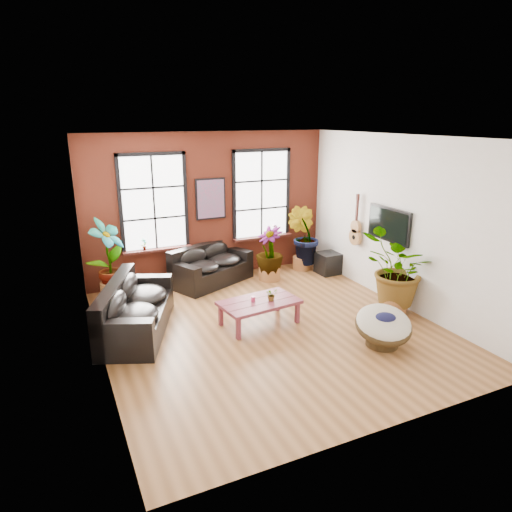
# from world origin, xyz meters

# --- Properties ---
(room) EXTENTS (6.04, 6.54, 3.54)m
(room) POSITION_xyz_m (0.00, 0.15, 1.75)
(room) COLOR brown
(room) RESTS_ON ground
(sofa_back) EXTENTS (2.16, 1.67, 0.89)m
(sofa_back) POSITION_xyz_m (-0.20, 2.80, 0.40)
(sofa_back) COLOR black
(sofa_back) RESTS_ON ground
(sofa_left) EXTENTS (1.83, 2.59, 0.94)m
(sofa_left) POSITION_xyz_m (-2.34, 0.91, 0.43)
(sofa_left) COLOR black
(sofa_left) RESTS_ON ground
(coffee_table) EXTENTS (1.57, 1.02, 0.57)m
(coffee_table) POSITION_xyz_m (-0.11, 0.22, 0.42)
(coffee_table) COLOR maroon
(coffee_table) RESTS_ON ground
(papasan_chair) EXTENTS (1.25, 1.26, 0.73)m
(papasan_chair) POSITION_xyz_m (1.48, -1.45, 0.38)
(papasan_chair) COLOR #372813
(papasan_chair) RESTS_ON ground
(poster) EXTENTS (0.74, 0.06, 0.98)m
(poster) POSITION_xyz_m (0.00, 3.18, 1.95)
(poster) COLOR black
(poster) RESTS_ON room
(tv_wall_unit) EXTENTS (0.13, 1.86, 1.20)m
(tv_wall_unit) POSITION_xyz_m (2.93, 0.60, 1.54)
(tv_wall_unit) COLOR black
(tv_wall_unit) RESTS_ON room
(media_box) EXTENTS (0.66, 0.55, 0.53)m
(media_box) POSITION_xyz_m (2.79, 2.17, 0.27)
(media_box) COLOR black
(media_box) RESTS_ON ground
(pot_back_left) EXTENTS (0.59, 0.59, 0.38)m
(pot_back_left) POSITION_xyz_m (-2.47, 2.74, 0.19)
(pot_back_left) COLOR #985E31
(pot_back_left) RESTS_ON ground
(pot_back_right) EXTENTS (0.58, 0.58, 0.33)m
(pot_back_right) POSITION_xyz_m (2.30, 2.74, 0.17)
(pot_back_right) COLOR #985E31
(pot_back_right) RESTS_ON ground
(pot_right_wall) EXTENTS (0.55, 0.55, 0.38)m
(pot_right_wall) POSITION_xyz_m (2.57, -0.48, 0.19)
(pot_right_wall) COLOR #985E31
(pot_right_wall) RESTS_ON ground
(pot_mid) EXTENTS (0.59, 0.59, 0.38)m
(pot_mid) POSITION_xyz_m (1.18, 2.38, 0.19)
(pot_mid) COLOR #985E31
(pot_mid) RESTS_ON ground
(floor_plant_back_left) EXTENTS (1.03, 1.03, 1.65)m
(floor_plant_back_left) POSITION_xyz_m (-2.49, 2.74, 0.98)
(floor_plant_back_left) COLOR #1D4813
(floor_plant_back_left) RESTS_ON ground
(floor_plant_back_right) EXTENTS (1.01, 1.04, 1.47)m
(floor_plant_back_right) POSITION_xyz_m (2.33, 2.75, 0.89)
(floor_plant_back_right) COLOR #1D4813
(floor_plant_back_right) RESTS_ON ground
(floor_plant_right_wall) EXTENTS (1.66, 1.53, 1.53)m
(floor_plant_right_wall) POSITION_xyz_m (2.59, -0.47, 0.93)
(floor_plant_right_wall) COLOR #1D4813
(floor_plant_right_wall) RESTS_ON ground
(floor_plant_mid) EXTENTS (0.84, 0.84, 1.18)m
(floor_plant_mid) POSITION_xyz_m (1.17, 2.37, 0.73)
(floor_plant_mid) COLOR #1D4813
(floor_plant_mid) RESTS_ON ground
(table_plant) EXTENTS (0.25, 0.23, 0.24)m
(table_plant) POSITION_xyz_m (0.12, 0.15, 0.60)
(table_plant) COLOR #1D4813
(table_plant) RESTS_ON coffee_table
(sill_plant_left) EXTENTS (0.17, 0.17, 0.27)m
(sill_plant_left) POSITION_xyz_m (-1.65, 3.13, 1.04)
(sill_plant_left) COLOR #1D4813
(sill_plant_left) RESTS_ON room
(sill_plant_right) EXTENTS (0.19, 0.19, 0.27)m
(sill_plant_right) POSITION_xyz_m (1.70, 3.13, 1.04)
(sill_plant_right) COLOR #1D4813
(sill_plant_right) RESTS_ON room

